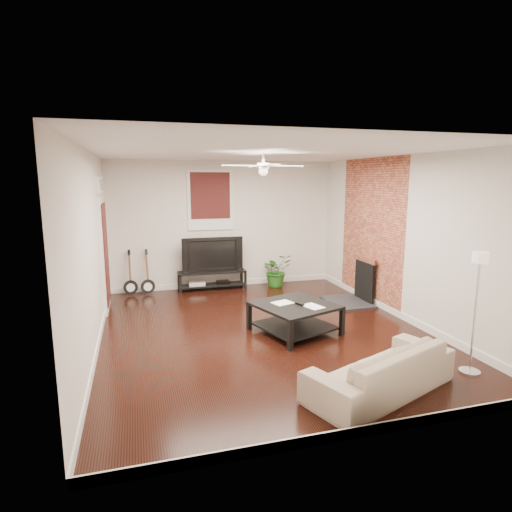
{
  "coord_description": "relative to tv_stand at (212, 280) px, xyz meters",
  "views": [
    {
      "loc": [
        -1.88,
        -6.17,
        2.4
      ],
      "look_at": [
        0.0,
        0.4,
        1.15
      ],
      "focal_mm": 29.52,
      "sensor_mm": 36.0,
      "label": 1
    }
  ],
  "objects": [
    {
      "name": "floor_lamp",
      "position": [
        2.4,
        -4.94,
        0.57
      ],
      "size": [
        0.33,
        0.33,
        1.55
      ],
      "primitive_type": null,
      "rotation": [
        0.0,
        0.0,
        0.37
      ],
      "color": "white",
      "rests_on": "floor"
    },
    {
      "name": "ceiling_fan",
      "position": [
        0.33,
        -2.78,
        2.39
      ],
      "size": [
        1.24,
        1.24,
        0.32
      ],
      "primitive_type": null,
      "color": "white",
      "rests_on": "ceiling"
    },
    {
      "name": "coffee_table",
      "position": [
        0.79,
        -2.99,
        0.03
      ],
      "size": [
        1.41,
        1.41,
        0.47
      ],
      "primitive_type": "cube",
      "rotation": [
        0.0,
        0.0,
        0.33
      ],
      "color": "black",
      "rests_on": "floor"
    },
    {
      "name": "room",
      "position": [
        0.33,
        -2.78,
        1.19
      ],
      "size": [
        5.01,
        6.01,
        2.81
      ],
      "color": "black",
      "rests_on": "ground"
    },
    {
      "name": "window_back",
      "position": [
        0.03,
        0.19,
        1.74
      ],
      "size": [
        1.0,
        0.06,
        1.3
      ],
      "primitive_type": "cube",
      "color": "black",
      "rests_on": "wall_back"
    },
    {
      "name": "guitar_left",
      "position": [
        -1.73,
        -0.03,
        0.27
      ],
      "size": [
        0.3,
        0.21,
        0.96
      ],
      "primitive_type": null,
      "rotation": [
        0.0,
        0.0,
        0.02
      ],
      "color": "black",
      "rests_on": "floor"
    },
    {
      "name": "sofa",
      "position": [
        1.05,
        -5.04,
        0.07
      ],
      "size": [
        2.04,
        1.38,
        0.55
      ],
      "primitive_type": "imported",
      "rotation": [
        0.0,
        0.0,
        3.51
      ],
      "color": "#C4B293",
      "rests_on": "floor"
    },
    {
      "name": "door_left",
      "position": [
        -2.13,
        -0.88,
        1.04
      ],
      "size": [
        0.08,
        1.0,
        2.5
      ],
      "primitive_type": "cube",
      "color": "white",
      "rests_on": "wall_left"
    },
    {
      "name": "guitar_right",
      "position": [
        -1.38,
        -0.06,
        0.27
      ],
      "size": [
        0.32,
        0.24,
        0.96
      ],
      "primitive_type": null,
      "rotation": [
        0.0,
        0.0,
        0.12
      ],
      "color": "black",
      "rests_on": "floor"
    },
    {
      "name": "tv_stand",
      "position": [
        0.0,
        0.0,
        0.0
      ],
      "size": [
        1.48,
        0.39,
        0.41
      ],
      "primitive_type": "cube",
      "color": "black",
      "rests_on": "floor"
    },
    {
      "name": "tv",
      "position": [
        0.0,
        0.02,
        0.59
      ],
      "size": [
        1.32,
        0.17,
        0.76
      ],
      "primitive_type": "imported",
      "color": "black",
      "rests_on": "tv_stand"
    },
    {
      "name": "potted_plant",
      "position": [
        1.45,
        -0.13,
        0.17
      ],
      "size": [
        0.77,
        0.7,
        0.75
      ],
      "primitive_type": "imported",
      "rotation": [
        0.0,
        0.0,
        0.2
      ],
      "color": "#23611B",
      "rests_on": "floor"
    },
    {
      "name": "fireplace",
      "position": [
        2.53,
        -1.78,
        0.25
      ],
      "size": [
        0.8,
        1.1,
        0.92
      ],
      "primitive_type": "cube",
      "color": "black",
      "rests_on": "floor"
    },
    {
      "name": "brick_accent",
      "position": [
        2.81,
        -1.78,
        1.19
      ],
      "size": [
        0.02,
        2.2,
        2.8
      ],
      "primitive_type": "cube",
      "color": "brown",
      "rests_on": "floor"
    }
  ]
}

